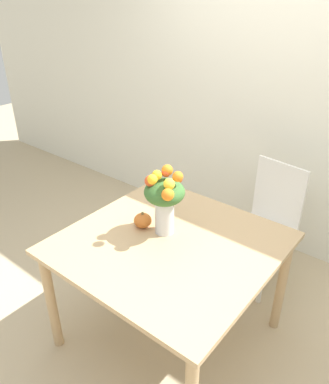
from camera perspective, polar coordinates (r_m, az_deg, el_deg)
name	(u,v)px	position (r m, az deg, el deg)	size (l,w,h in m)	color
ground_plane	(169,333)	(2.68, 0.71, -20.76)	(12.00, 12.00, 0.00)	tan
wall_back	(287,90)	(3.10, 18.14, 14.49)	(8.00, 0.06, 2.70)	silver
dining_table	(170,254)	(2.22, 0.82, -9.49)	(1.15, 1.13, 0.76)	tan
flower_vase	(165,198)	(2.12, 0.02, -0.87)	(0.24, 0.29, 0.42)	silver
pumpkin	(143,220)	(2.27, -3.34, -4.33)	(0.11, 0.11, 0.10)	orange
dining_chair_near_window	(265,225)	(2.90, 15.13, -4.83)	(0.47, 0.47, 0.95)	white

